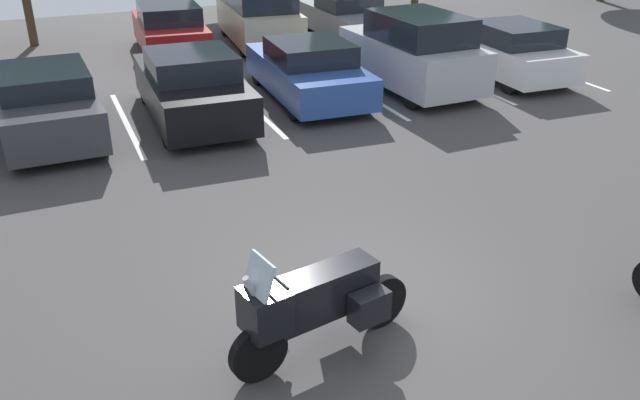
# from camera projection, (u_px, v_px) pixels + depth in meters

# --- Properties ---
(ground) EXTENTS (44.00, 44.00, 0.10)m
(ground) POSITION_uv_depth(u_px,v_px,m) (365.00, 302.00, 8.56)
(ground) COLOR #423F3F
(motorcycle_touring) EXTENTS (2.33, 1.00, 1.47)m
(motorcycle_touring) POSITION_uv_depth(u_px,v_px,m) (316.00, 302.00, 7.27)
(motorcycle_touring) COLOR black
(motorcycle_touring) RESTS_ON ground
(parking_stripes) EXTENTS (23.40, 4.61, 0.01)m
(parking_stripes) POSITION_uv_depth(u_px,v_px,m) (126.00, 123.00, 14.62)
(parking_stripes) COLOR silver
(parking_stripes) RESTS_ON ground
(car_charcoal) EXTENTS (1.93, 4.47, 1.46)m
(car_charcoal) POSITION_uv_depth(u_px,v_px,m) (48.00, 102.00, 13.64)
(car_charcoal) COLOR #38383D
(car_charcoal) RESTS_ON ground
(car_black) EXTENTS (2.05, 4.60, 1.53)m
(car_black) POSITION_uv_depth(u_px,v_px,m) (192.00, 87.00, 14.60)
(car_black) COLOR black
(car_black) RESTS_ON ground
(car_blue) EXTENTS (2.13, 4.58, 1.41)m
(car_blue) POSITION_uv_depth(u_px,v_px,m) (308.00, 70.00, 16.04)
(car_blue) COLOR #2D519E
(car_blue) RESTS_ON ground
(car_silver) EXTENTS (2.06, 4.35, 1.92)m
(car_silver) POSITION_uv_depth(u_px,v_px,m) (413.00, 52.00, 16.61)
(car_silver) COLOR #B7B7BC
(car_silver) RESTS_ON ground
(car_white) EXTENTS (1.97, 4.48, 1.46)m
(car_white) POSITION_uv_depth(u_px,v_px,m) (506.00, 50.00, 17.80)
(car_white) COLOR white
(car_white) RESTS_ON ground
(car_far_red) EXTENTS (2.12, 4.52, 1.52)m
(car_far_red) POSITION_uv_depth(u_px,v_px,m) (170.00, 30.00, 20.04)
(car_far_red) COLOR maroon
(car_far_red) RESTS_ON ground
(car_far_champagne) EXTENTS (2.30, 4.80, 1.79)m
(car_far_champagne) POSITION_uv_depth(u_px,v_px,m) (259.00, 17.00, 21.17)
(car_far_champagne) COLOR #C1B289
(car_far_champagne) RESTS_ON ground
(car_far_grey) EXTENTS (1.88, 4.36, 1.44)m
(car_far_grey) POSITION_uv_depth(u_px,v_px,m) (347.00, 18.00, 21.97)
(car_far_grey) COLOR slate
(car_far_grey) RESTS_ON ground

